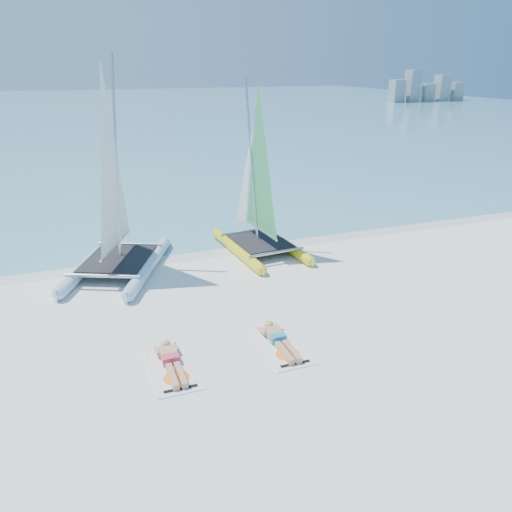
{
  "coord_description": "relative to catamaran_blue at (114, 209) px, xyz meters",
  "views": [
    {
      "loc": [
        -3.8,
        -10.51,
        6.21
      ],
      "look_at": [
        0.57,
        1.2,
        1.33
      ],
      "focal_mm": 35.0,
      "sensor_mm": 36.0,
      "label": 1
    }
  ],
  "objects": [
    {
      "name": "towel_a",
      "position": [
        0.45,
        -6.16,
        -1.99
      ],
      "size": [
        1.0,
        1.85,
        0.02
      ],
      "primitive_type": "cube",
      "color": "silver",
      "rests_on": "ground"
    },
    {
      "name": "catamaran_blue",
      "position": [
        0.0,
        0.0,
        0.0
      ],
      "size": [
        4.14,
        5.43,
        6.69
      ],
      "rotation": [
        0.0,
        0.0,
        -0.42
      ],
      "color": "#A2C2D6",
      "rests_on": "ground"
    },
    {
      "name": "sunbather_a",
      "position": [
        0.45,
        -5.96,
        -1.88
      ],
      "size": [
        0.37,
        1.73,
        0.26
      ],
      "color": "tan",
      "rests_on": "towel_a"
    },
    {
      "name": "ground",
      "position": [
        2.73,
        -4.84,
        -2.0
      ],
      "size": [
        140.0,
        140.0,
        0.0
      ],
      "primitive_type": "plane",
      "color": "white",
      "rests_on": "ground"
    },
    {
      "name": "catamaran_yellow",
      "position": [
        4.78,
        0.42,
        -0.11
      ],
      "size": [
        2.42,
        4.76,
        5.98
      ],
      "rotation": [
        0.0,
        0.0,
        0.08
      ],
      "color": "#FDF51A",
      "rests_on": "ground"
    },
    {
      "name": "distant_skyline",
      "position": [
        56.44,
        57.16,
        -0.06
      ],
      "size": [
        14.0,
        2.0,
        5.0
      ],
      "color": "gray",
      "rests_on": "ground"
    },
    {
      "name": "wet_sand_strip",
      "position": [
        2.73,
        0.66,
        -1.99
      ],
      "size": [
        140.0,
        1.4,
        0.01
      ],
      "primitive_type": "cube",
      "color": "silver",
      "rests_on": "ground"
    },
    {
      "name": "towel_b",
      "position": [
        3.01,
        -6.15,
        -1.99
      ],
      "size": [
        1.0,
        1.85,
        0.02
      ],
      "primitive_type": "cube",
      "color": "silver",
      "rests_on": "ground"
    },
    {
      "name": "sea",
      "position": [
        2.73,
        58.16,
        -1.99
      ],
      "size": [
        140.0,
        115.0,
        0.01
      ],
      "primitive_type": "cube",
      "color": "#79BDCB",
      "rests_on": "ground"
    },
    {
      "name": "sunbather_b",
      "position": [
        3.01,
        -5.96,
        -1.88
      ],
      "size": [
        0.37,
        1.73,
        0.26
      ],
      "color": "tan",
      "rests_on": "towel_b"
    }
  ]
}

